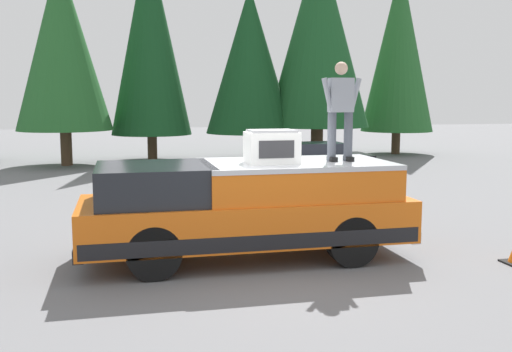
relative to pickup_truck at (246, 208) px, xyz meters
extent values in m
plane|color=slate|center=(-0.46, -0.05, -0.87)|extent=(90.00, 90.00, 0.00)
cube|color=orange|center=(0.00, 0.01, -0.17)|extent=(2.00, 5.50, 0.70)
cube|color=black|center=(0.00, 0.01, -0.37)|extent=(2.01, 5.39, 0.24)
cube|color=black|center=(0.00, 1.52, 0.48)|extent=(1.84, 1.87, 0.60)
cube|color=orange|center=(0.00, -0.87, 0.44)|extent=(1.92, 3.19, 0.52)
cube|color=#B7BABF|center=(0.00, -0.87, 0.74)|extent=(1.94, 3.19, 0.08)
cube|color=#232326|center=(0.00, 2.70, -0.44)|extent=(1.96, 0.16, 0.20)
cube|color=#B2B5BA|center=(0.00, -2.68, -0.44)|extent=(1.96, 0.16, 0.20)
cylinder|color=black|center=(-0.85, 1.60, -0.45)|extent=(0.30, 0.84, 0.84)
cylinder|color=black|center=(0.85, 1.60, -0.45)|extent=(0.30, 0.84, 0.84)
cylinder|color=black|center=(-0.85, -1.59, -0.45)|extent=(0.30, 0.84, 0.84)
cylinder|color=black|center=(0.85, -1.59, -0.45)|extent=(0.30, 0.84, 0.84)
cube|color=white|center=(-0.17, -0.41, 1.04)|extent=(0.64, 0.84, 0.52)
cube|color=#2D2D30|center=(-0.49, -0.41, 1.04)|extent=(0.01, 0.59, 0.29)
cube|color=#99999E|center=(-0.17, -0.41, 1.32)|extent=(0.58, 0.76, 0.04)
cylinder|color=#4C515B|center=(-0.09, -1.79, 1.20)|extent=(0.15, 0.15, 0.84)
cube|color=black|center=(-0.13, -1.79, 0.82)|extent=(0.26, 0.11, 0.08)
cylinder|color=#4C515B|center=(-0.09, -1.49, 1.20)|extent=(0.15, 0.15, 0.84)
cube|color=black|center=(-0.13, -1.49, 0.82)|extent=(0.26, 0.11, 0.08)
cube|color=#9399A3|center=(-0.09, -1.64, 1.91)|extent=(0.24, 0.40, 0.58)
sphere|color=beige|center=(-0.09, -1.64, 2.36)|extent=(0.22, 0.22, 0.22)
cylinder|color=#9399A3|center=(-0.12, -1.89, 1.91)|extent=(0.09, 0.23, 0.58)
cylinder|color=#9399A3|center=(-0.12, -1.40, 1.91)|extent=(0.09, 0.23, 0.58)
cube|color=black|center=(10.00, -4.54, -0.38)|extent=(1.64, 4.10, 0.50)
cube|color=#282D38|center=(10.00, -4.64, 0.08)|extent=(1.31, 1.89, 0.42)
cylinder|color=black|center=(9.28, -3.27, -0.56)|extent=(0.20, 0.62, 0.62)
cylinder|color=black|center=(10.72, -3.27, -0.56)|extent=(0.20, 0.62, 0.62)
cylinder|color=black|center=(9.28, -5.81, -0.56)|extent=(0.20, 0.62, 0.62)
cylinder|color=black|center=(10.72, -5.81, -0.56)|extent=(0.20, 0.62, 0.62)
cylinder|color=#4C3826|center=(16.72, -11.06, -0.32)|extent=(0.41, 0.41, 1.11)
cone|color=#235B28|center=(16.72, -11.06, 4.21)|extent=(3.44, 3.44, 7.94)
cylinder|color=#4C3826|center=(15.55, -6.59, -0.15)|extent=(0.55, 0.55, 1.44)
cone|color=#194C23|center=(15.55, -6.59, 4.68)|extent=(4.58, 4.58, 8.23)
cylinder|color=#4C3826|center=(15.78, -3.54, -0.28)|extent=(0.46, 0.46, 1.18)
cone|color=#14421E|center=(15.78, -3.54, 3.48)|extent=(3.86, 3.86, 6.35)
cylinder|color=#4C3826|center=(16.41, 0.71, -0.31)|extent=(0.42, 0.42, 1.14)
cone|color=#14421E|center=(16.41, 0.71, 4.47)|extent=(3.46, 3.46, 8.43)
cylinder|color=#4C3826|center=(15.18, 4.22, -0.16)|extent=(0.45, 0.45, 1.43)
cone|color=#235B28|center=(15.18, 4.22, 3.97)|extent=(3.77, 3.77, 6.82)
camera|label=1|loc=(-9.57, 2.03, 1.87)|focal=41.04mm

